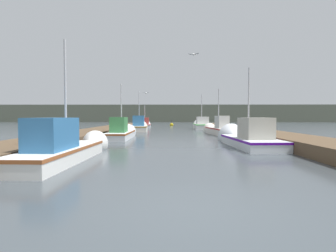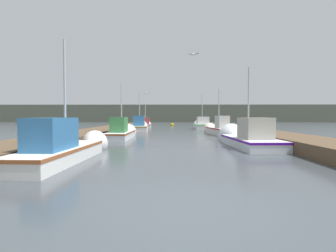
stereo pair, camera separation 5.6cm
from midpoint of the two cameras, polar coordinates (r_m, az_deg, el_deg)
name	(u,v)px [view 2 (the right image)]	position (r m, az deg, el deg)	size (l,w,h in m)	color
ground_plane	(187,212)	(4.52, 4.52, -18.12)	(200.00, 200.00, 0.00)	#3D4449
dock_left	(96,133)	(21.09, -15.27, -1.45)	(2.65, 40.00, 0.54)	brown
dock_right	(254,133)	(21.25, 18.25, -1.45)	(2.65, 40.00, 0.54)	brown
distant_shore_ridge	(172,114)	(76.01, 0.97, 2.70)	(120.00, 16.00, 4.58)	#565B4C
fishing_boat_0	(68,147)	(10.11, -20.86, -4.24)	(1.46, 6.30, 4.61)	silver
fishing_boat_1	(245,138)	(14.66, 16.60, -2.45)	(2.05, 6.21, 4.69)	silver
fishing_boat_2	(122,132)	(19.07, -9.85, -1.31)	(1.50, 6.11, 4.27)	silver
fishing_boat_3	(218,129)	(22.91, 10.94, -0.65)	(1.86, 5.92, 4.20)	silver
fishing_boat_4	(140,127)	(27.94, -6.12, -0.14)	(1.95, 5.48, 4.66)	silver
fishing_boat_5	(202,125)	(32.70, 7.41, 0.21)	(1.90, 6.00, 4.76)	silver
fishing_boat_6	(145,124)	(36.64, -4.90, 0.34)	(1.90, 6.21, 3.56)	silver
mooring_piling_0	(135,123)	(34.12, -7.06, 0.67)	(0.34, 0.34, 1.37)	#473523
mooring_piling_1	(204,123)	(40.06, 7.85, 0.58)	(0.31, 0.31, 0.95)	#473523
channel_buoy	(172,125)	(42.38, 0.94, 0.26)	(0.58, 0.58, 1.08)	gold
seagull_lead	(146,93)	(22.47, -4.64, 7.13)	(0.56, 0.30, 0.12)	white
seagull_1	(193,54)	(14.54, 5.68, 15.24)	(0.56, 0.31, 0.12)	white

